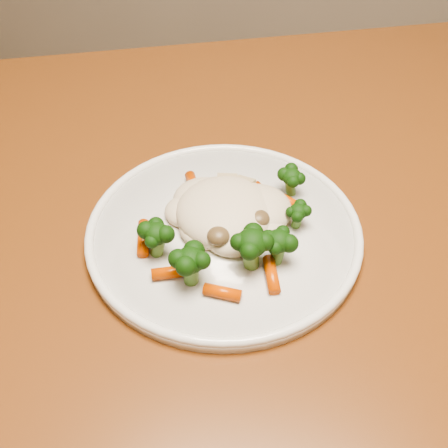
{
  "coord_description": "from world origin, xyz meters",
  "views": [
    {
      "loc": [
        0.29,
        -0.52,
        1.19
      ],
      "look_at": [
        0.23,
        -0.11,
        0.77
      ],
      "focal_mm": 45.0,
      "sensor_mm": 36.0,
      "label": 1
    }
  ],
  "objects": [
    {
      "name": "plate",
      "position": [
        0.23,
        -0.11,
        0.76
      ],
      "size": [
        0.29,
        0.29,
        0.01
      ],
      "primitive_type": "cylinder",
      "color": "white",
      "rests_on": "dining_table"
    },
    {
      "name": "dining_table",
      "position": [
        0.32,
        -0.01,
        0.64
      ],
      "size": [
        1.32,
        1.08,
        0.75
      ],
      "rotation": [
        0.0,
        0.0,
        0.32
      ],
      "color": "brown",
      "rests_on": "ground"
    },
    {
      "name": "meal",
      "position": [
        0.24,
        -0.11,
        0.78
      ],
      "size": [
        0.18,
        0.18,
        0.05
      ],
      "color": "beige",
      "rests_on": "plate"
    }
  ]
}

